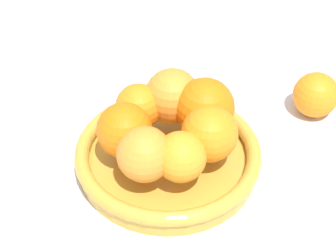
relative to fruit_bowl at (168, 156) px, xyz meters
The scene contains 4 objects.
ground_plane 0.02m from the fruit_bowl, ahead, with size 4.00×4.00×0.00m, color silver.
fruit_bowl is the anchor object (origin of this frame).
orange_pile 0.06m from the fruit_bowl, 152.14° to the right, with size 0.20×0.19×0.08m.
stray_orange 0.26m from the fruit_bowl, behind, with size 0.07×0.07×0.07m, color orange.
Camera 1 is at (0.21, 0.52, 0.58)m, focal length 60.00 mm.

